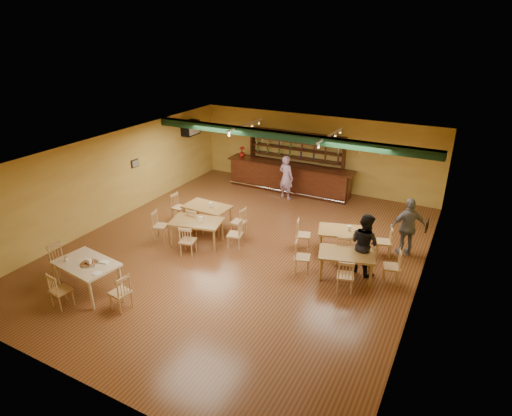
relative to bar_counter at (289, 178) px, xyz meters
The scene contains 23 objects.
floor 5.24m from the bar_counter, 81.66° to the right, with size 12.00×12.00×0.00m, color #5A3119.
ceiling_beam 3.38m from the bar_counter, 72.18° to the right, with size 10.00×0.30×0.25m, color black.
track_rail_left 3.13m from the bar_counter, 120.84° to the right, with size 0.05×2.50×0.05m, color silver.
track_rail_right 3.65m from the bar_counter, 39.08° to the right, with size 0.05×2.50×0.05m, color silver.
ac_unit 4.52m from the bar_counter, 166.78° to the right, with size 0.34×0.70×0.48m, color silver.
picture_left 6.02m from the bar_counter, 135.44° to the right, with size 0.04×0.34×0.28m, color black.
picture_right 7.46m from the bar_counter, 39.08° to the right, with size 0.04×0.34×0.28m, color black.
bar_counter is the anchor object (origin of this frame).
back_bar_hutch 0.85m from the bar_counter, 90.00° to the left, with size 4.06×0.40×2.28m, color black.
poinsettia 2.31m from the bar_counter, behind, with size 0.24×0.24×0.43m, color #A2150F.
dining_table_a 4.49m from the bar_counter, 103.40° to the right, with size 1.51×0.91×0.76m, color olive.
dining_table_b 5.24m from the bar_counter, 48.59° to the right, with size 1.45×0.87×0.73m, color olive.
dining_table_c 5.53m from the bar_counter, 97.07° to the right, with size 1.54×0.93×0.77m, color olive.
dining_table_d 6.53m from the bar_counter, 52.87° to the right, with size 1.45×0.87×0.72m, color olive.
near_table 9.04m from the bar_counter, 100.16° to the right, with size 1.57×1.01×0.84m, color #D1B18C.
pizza_tray 9.03m from the bar_counter, 99.46° to the right, with size 0.40×0.40×0.01m, color silver.
parmesan_shaker 9.31m from the bar_counter, 103.02° to the right, with size 0.07×0.07×0.11m, color #EAE5C6.
napkin_stack 8.76m from the bar_counter, 97.89° to the right, with size 0.20×0.15×0.03m, color white.
pizza_server 8.94m from the bar_counter, 98.46° to the right, with size 0.32×0.09×0.00m, color silver.
side_plate 9.18m from the bar_counter, 96.13° to the right, with size 0.22×0.22×0.01m, color white.
patron_bar 0.91m from the bar_counter, 74.54° to the right, with size 0.63×0.41×1.72m, color #9A51B0.
patron_right_a 6.37m from the bar_counter, 47.95° to the right, with size 0.84×0.65×1.73m, color black.
patron_right_b 6.07m from the bar_counter, 31.95° to the right, with size 1.04×0.43×1.77m, color slate.
Camera 1 is at (5.64, -9.87, 6.29)m, focal length 29.91 mm.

